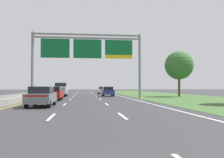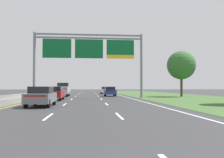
% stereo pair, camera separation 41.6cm
% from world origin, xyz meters
% --- Properties ---
extents(ground_plane, '(220.00, 220.00, 0.00)m').
position_xyz_m(ground_plane, '(0.00, 35.00, 0.00)').
color(ground_plane, '#333335').
extents(lane_striping, '(11.96, 106.00, 0.01)m').
position_xyz_m(lane_striping, '(0.00, 34.54, 0.00)').
color(lane_striping, white).
rests_on(lane_striping, ground).
extents(grass_verge_right, '(14.00, 110.00, 0.02)m').
position_xyz_m(grass_verge_right, '(13.95, 35.00, 0.01)').
color(grass_verge_right, '#3D602D').
rests_on(grass_verge_right, ground).
extents(median_barrier_concrete, '(0.60, 110.00, 0.85)m').
position_xyz_m(median_barrier_concrete, '(-6.60, 35.00, 0.35)').
color(median_barrier_concrete, gray).
rests_on(median_barrier_concrete, ground).
extents(overhead_sign_gantry, '(15.06, 0.42, 8.97)m').
position_xyz_m(overhead_sign_gantry, '(0.30, 31.23, 6.38)').
color(overhead_sign_gantry, gray).
rests_on(overhead_sign_gantry, ground).
extents(pickup_truck_silver, '(2.04, 5.41, 2.20)m').
position_xyz_m(pickup_truck_silver, '(-3.88, 37.46, 1.07)').
color(pickup_truck_silver, '#B2B5BA').
rests_on(pickup_truck_silver, ground).
extents(car_blue_right_lane_sedan, '(1.89, 4.43, 1.57)m').
position_xyz_m(car_blue_right_lane_sedan, '(3.80, 38.08, 0.82)').
color(car_blue_right_lane_sedan, navy).
rests_on(car_blue_right_lane_sedan, ground).
extents(car_grey_left_lane_sedan, '(1.87, 4.42, 1.57)m').
position_xyz_m(car_grey_left_lane_sedan, '(-3.48, 17.28, 0.82)').
color(car_grey_left_lane_sedan, slate).
rests_on(car_grey_left_lane_sedan, ground).
extents(car_white_right_lane_sedan, '(1.92, 4.44, 1.57)m').
position_xyz_m(car_white_right_lane_sedan, '(3.91, 51.07, 0.82)').
color(car_white_right_lane_sedan, silver).
rests_on(car_white_right_lane_sedan, ground).
extents(car_red_left_lane_sedan, '(1.82, 4.40, 1.57)m').
position_xyz_m(car_red_left_lane_sedan, '(-3.63, 26.35, 0.82)').
color(car_red_left_lane_sedan, maroon).
rests_on(car_red_left_lane_sedan, ground).
extents(roadside_tree_mid, '(4.43, 4.43, 7.12)m').
position_xyz_m(roadside_tree_mid, '(14.62, 34.33, 4.89)').
color(roadside_tree_mid, '#4C3823').
rests_on(roadside_tree_mid, ground).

